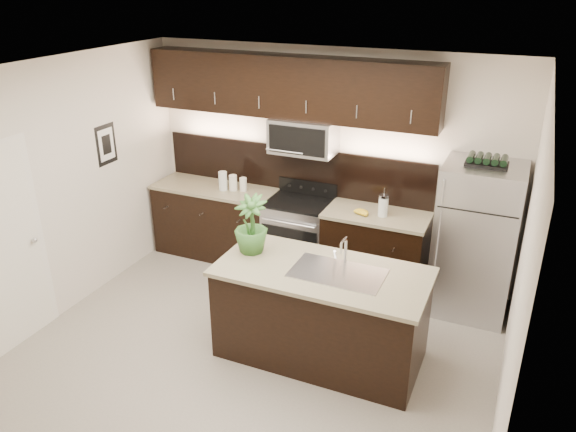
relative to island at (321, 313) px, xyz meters
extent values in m
plane|color=gray|center=(-0.60, -0.20, -0.47)|extent=(4.50, 4.50, 0.00)
cube|color=beige|center=(-0.60, 1.80, 0.88)|extent=(4.50, 0.02, 2.70)
cube|color=beige|center=(-0.60, -2.20, 0.88)|extent=(4.50, 0.02, 2.70)
cube|color=beige|center=(-2.85, -0.20, 0.88)|extent=(0.02, 4.00, 2.70)
cube|color=beige|center=(1.65, -0.20, 0.88)|extent=(0.02, 4.00, 2.70)
cube|color=white|center=(-0.60, -0.20, 2.23)|extent=(4.50, 4.00, 0.02)
cube|color=white|center=(-2.83, -1.00, 0.54)|extent=(0.04, 0.80, 2.02)
sphere|color=silver|center=(-2.80, -0.68, 0.53)|extent=(0.06, 0.06, 0.06)
cube|color=black|center=(-2.84, 0.55, 1.18)|extent=(0.01, 0.32, 0.46)
cube|color=white|center=(-2.83, 0.55, 1.18)|extent=(0.00, 0.24, 0.36)
cube|color=black|center=(-2.01, 1.49, -0.02)|extent=(1.57, 0.62, 0.90)
cube|color=black|center=(0.11, 1.49, -0.02)|extent=(1.16, 0.62, 0.90)
cube|color=#B2B2B7|center=(-0.85, 1.49, -0.02)|extent=(0.76, 0.62, 0.90)
cube|color=black|center=(-0.85, 1.49, 0.44)|extent=(0.76, 0.60, 0.03)
cube|color=#C5BE93|center=(-2.01, 1.49, 0.45)|extent=(1.59, 0.65, 0.04)
cube|color=#C5BE93|center=(0.11, 1.49, 0.45)|extent=(1.18, 0.65, 0.04)
cube|color=black|center=(-1.05, 1.79, 0.75)|extent=(3.49, 0.02, 0.56)
cube|color=#B2B2B7|center=(-0.85, 1.60, 1.23)|extent=(0.76, 0.40, 0.40)
cube|color=black|center=(-1.05, 1.64, 1.78)|extent=(3.49, 0.33, 0.70)
cube|color=black|center=(0.00, 0.00, -0.02)|extent=(1.90, 0.90, 0.90)
cube|color=#C5BE93|center=(0.00, 0.00, 0.45)|extent=(1.96, 0.96, 0.04)
cube|color=silver|center=(0.15, 0.00, 0.47)|extent=(0.84, 0.50, 0.01)
cylinder|color=silver|center=(0.15, 0.21, 0.59)|extent=(0.03, 0.03, 0.24)
cylinder|color=silver|center=(0.15, 0.14, 0.74)|extent=(0.02, 0.14, 0.02)
cylinder|color=silver|center=(0.15, 0.07, 0.69)|extent=(0.02, 0.02, 0.10)
cube|color=#B2B2B7|center=(1.20, 1.43, 0.36)|extent=(0.81, 0.73, 1.67)
cube|color=black|center=(1.20, 1.43, 1.22)|extent=(0.41, 0.26, 0.03)
cylinder|color=black|center=(1.04, 1.43, 1.27)|extent=(0.07, 0.24, 0.07)
cylinder|color=black|center=(1.12, 1.43, 1.27)|extent=(0.07, 0.24, 0.07)
cylinder|color=black|center=(1.20, 1.43, 1.27)|extent=(0.07, 0.24, 0.07)
cylinder|color=black|center=(1.28, 1.43, 1.27)|extent=(0.07, 0.24, 0.07)
cylinder|color=black|center=(1.36, 1.43, 1.27)|extent=(0.07, 0.24, 0.07)
imported|color=#326428|center=(-0.77, 0.08, 0.76)|extent=(0.34, 0.34, 0.57)
cylinder|color=silver|center=(-1.86, 1.44, 0.59)|extent=(0.11, 0.11, 0.24)
cylinder|color=white|center=(-1.74, 1.48, 0.57)|extent=(0.10, 0.10, 0.20)
cylinder|color=white|center=(-1.62, 1.52, 0.55)|extent=(0.09, 0.09, 0.17)
cylinder|color=silver|center=(0.18, 1.44, 0.58)|extent=(0.11, 0.11, 0.22)
cylinder|color=silver|center=(0.18, 1.44, 0.70)|extent=(0.11, 0.11, 0.02)
cylinder|color=silver|center=(0.18, 1.44, 0.75)|extent=(0.01, 0.01, 0.09)
ellipsoid|color=gold|center=(-0.09, 1.41, 0.50)|extent=(0.22, 0.20, 0.06)
camera|label=1|loc=(1.53, -4.26, 2.98)|focal=35.00mm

